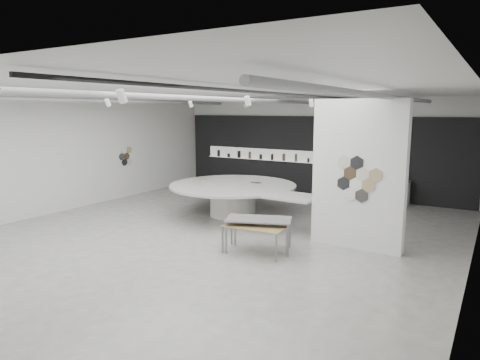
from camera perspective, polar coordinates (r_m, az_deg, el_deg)
The scene contains 7 objects.
room at distance 11.23m, azimuth -3.81°, elevation 2.83°, with size 12.02×14.02×3.82m.
back_wall_display at distance 17.38m, azimuth 9.59°, elevation 3.25°, with size 11.80×0.27×3.10m.
partition_column at distance 10.61m, azimuth 15.53°, elevation 0.63°, with size 2.20×0.38×3.60m.
display_island at distance 13.55m, azimuth -0.72°, elevation -2.07°, with size 5.22×4.21×1.03m.
sample_table_wood at distance 10.03m, azimuth 1.95°, elevation -6.41°, with size 1.48×0.82×0.67m.
sample_table_stone at distance 10.22m, azimuth 2.51°, elevation -5.52°, with size 1.71×1.28×0.79m.
kitchen_counter at distance 16.25m, azimuth 18.88°, elevation -1.46°, with size 1.61×0.75×1.23m.
Camera 1 is at (6.36, -9.10, 3.34)m, focal length 32.00 mm.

